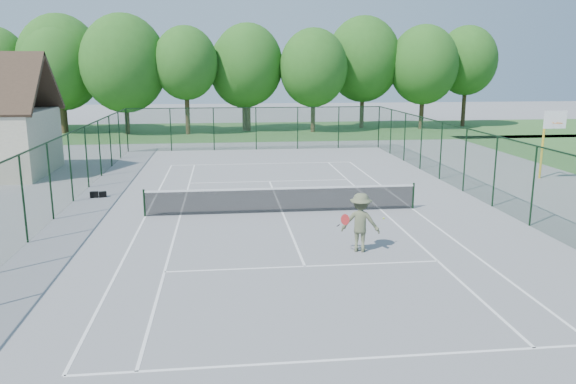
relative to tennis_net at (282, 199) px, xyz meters
name	(u,v)px	position (x,y,z in m)	size (l,w,h in m)	color
ground	(282,212)	(0.00, 0.00, -0.58)	(140.00, 140.00, 0.00)	gray
grass_far	(249,131)	(0.00, 30.00, -0.57)	(80.00, 16.00, 0.01)	#3E7131
court_lines	(282,212)	(0.00, 0.00, -0.57)	(11.05, 23.85, 0.01)	white
tennis_net	(282,199)	(0.00, 0.00, 0.00)	(11.08, 0.08, 1.10)	black
fence_enclosure	(282,175)	(0.00, 0.00, 0.98)	(18.05, 36.05, 3.02)	#1B3D25
tree_line_far	(248,65)	(0.00, 30.00, 5.42)	(39.40, 6.40, 9.70)	#453520
basketball_goal	(549,131)	(14.40, 5.11, 1.99)	(1.20, 1.43, 3.65)	yellow
sports_bag_a	(94,195)	(-8.24, 3.64, -0.44)	(0.34, 0.20, 0.27)	black
sports_bag_b	(103,194)	(-7.87, 3.69, -0.45)	(0.33, 0.20, 0.26)	black
tennis_player	(360,222)	(1.97, -5.16, 0.38)	(1.77, 1.07, 1.91)	#5C6245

